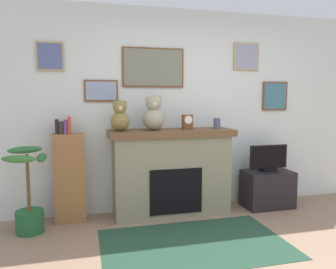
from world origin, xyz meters
The scene contains 11 objects.
back_wall centered at (0.00, 2.00, 1.31)m, with size 5.20×0.15×2.60m.
fireplace centered at (-0.33, 1.70, 0.54)m, with size 1.55×0.53×1.07m.
bookshelf centered at (-1.56, 1.74, 0.56)m, with size 0.36×0.16×1.25m.
potted_plant centered at (-1.97, 1.51, 0.34)m, with size 0.44×0.50×0.94m.
tv_stand centered at (1.00, 1.64, 0.25)m, with size 0.64×0.40×0.49m, color black.
television centered at (1.00, 1.64, 0.66)m, with size 0.53×0.14×0.35m.
area_rug centered at (-0.33, 0.79, 0.00)m, with size 1.86×1.18×0.01m, color #224431.
candle_jar centered at (0.27, 1.68, 1.14)m, with size 0.09×0.09×0.14m, color #4C517A.
mantel_clock centered at (-0.13, 1.68, 1.17)m, with size 0.12×0.09×0.18m.
teddy_bear_cream centered at (-0.96, 1.68, 1.24)m, with size 0.23×0.23×0.36m.
teddy_bear_tan centered at (-0.55, 1.68, 1.27)m, with size 0.26×0.26×0.42m.
Camera 1 is at (-1.39, -2.26, 1.47)m, focal length 35.57 mm.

